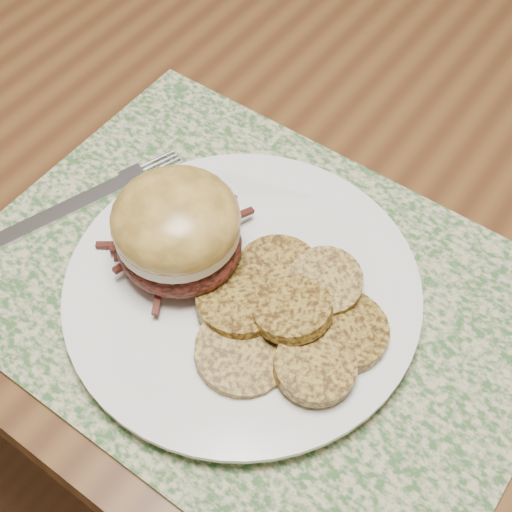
% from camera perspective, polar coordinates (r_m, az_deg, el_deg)
% --- Properties ---
extents(ground, '(3.50, 3.50, 0.00)m').
position_cam_1_polar(ground, '(1.37, -0.01, -8.70)').
color(ground, brown).
rests_on(ground, ground).
extents(dining_table, '(1.50, 0.90, 0.75)m').
position_cam_1_polar(dining_table, '(0.83, -0.02, 12.47)').
color(dining_table, brown).
rests_on(dining_table, ground).
extents(placemat, '(0.45, 0.33, 0.00)m').
position_cam_1_polar(placemat, '(0.56, -0.02, -3.00)').
color(placemat, '#375F31').
rests_on(placemat, dining_table).
extents(dinner_plate, '(0.26, 0.26, 0.02)m').
position_cam_1_polar(dinner_plate, '(0.55, -1.09, -2.79)').
color(dinner_plate, white).
rests_on(dinner_plate, placemat).
extents(pork_sandwich, '(0.13, 0.13, 0.08)m').
position_cam_1_polar(pork_sandwich, '(0.54, -6.33, 2.14)').
color(pork_sandwich, black).
rests_on(pork_sandwich, dinner_plate).
extents(roasted_potatoes, '(0.17, 0.16, 0.04)m').
position_cam_1_polar(roasted_potatoes, '(0.52, 2.65, -4.85)').
color(roasted_potatoes, olive).
rests_on(roasted_potatoes, dinner_plate).
extents(fork, '(0.08, 0.18, 0.00)m').
position_cam_1_polar(fork, '(0.63, -13.49, 4.37)').
color(fork, silver).
rests_on(fork, placemat).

